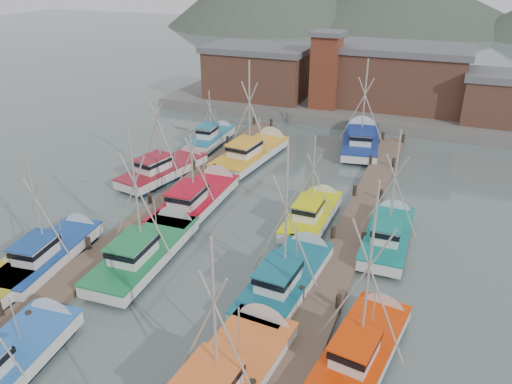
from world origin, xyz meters
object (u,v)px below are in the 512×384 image
at_px(boat_8, 199,198).
at_px(boat_4, 149,249).
at_px(lookout_tower, 326,69).
at_px(boat_0, 6,363).
at_px(boat_12, 254,152).
at_px(boat_1, 227,377).

bearing_deg(boat_8, boat_4, -87.60).
height_order(lookout_tower, boat_4, lookout_tower).
relative_size(boat_0, boat_8, 0.94).
bearing_deg(boat_0, boat_8, 84.41).
bearing_deg(boat_4, lookout_tower, 83.67).
xyz_separation_m(lookout_tower, boat_0, (-2.81, -44.64, -4.87)).
relative_size(boat_4, boat_8, 0.99).
xyz_separation_m(boat_8, boat_12, (0.18, 10.64, 0.01)).
bearing_deg(boat_1, boat_8, 126.74).
bearing_deg(lookout_tower, boat_8, -95.77).
relative_size(lookout_tower, boat_4, 0.86).
height_order(boat_1, boat_12, boat_12).
height_order(boat_1, boat_8, boat_1).
bearing_deg(boat_8, lookout_tower, 82.88).
bearing_deg(boat_12, boat_1, -64.41).
height_order(lookout_tower, boat_12, lookout_tower).
xyz_separation_m(lookout_tower, boat_8, (-2.67, -26.44, -4.87)).
relative_size(lookout_tower, boat_8, 0.85).
distance_m(boat_1, boat_4, 11.77).
bearing_deg(boat_12, boat_8, -84.90).
relative_size(lookout_tower, boat_0, 0.90).
distance_m(lookout_tower, boat_4, 34.43).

